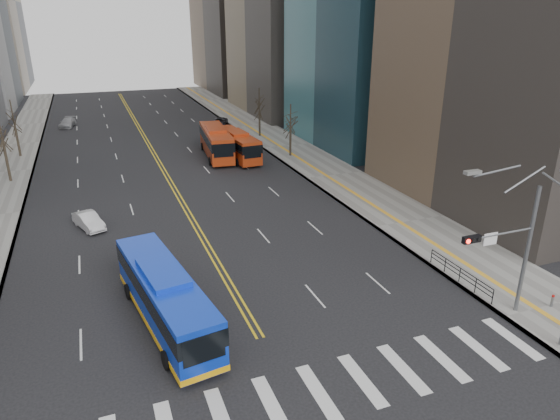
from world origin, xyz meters
The scene contains 16 objects.
ground centered at (0.00, 0.00, 0.00)m, with size 220.00×220.00×0.00m, color black.
sidewalk_right centered at (17.50, 45.00, 0.07)m, with size 7.00×130.00×0.15m, color slate.
sidewalk_left centered at (-16.50, 45.00, 0.07)m, with size 5.00×130.00×0.15m, color slate.
crosswalk centered at (0.00, 0.00, 0.01)m, with size 26.70×4.00×0.01m.
centerline centered at (0.00, 55.00, 0.01)m, with size 0.55×100.00×0.01m.
signal_mast centered at (13.77, 2.00, 4.86)m, with size 5.37×0.37×9.39m.
pedestrian_railing centered at (14.30, 6.00, 0.82)m, with size 0.06×6.06×1.02m.
bollards centered at (16.27, -0.17, 0.55)m, with size 2.87×3.17×0.78m.
street_trees centered at (-7.18, 34.55, 4.87)m, with size 35.20×47.20×7.60m.
blue_bus centered at (-4.57, 8.31, 1.84)m, with size 4.33×12.27×3.50m.
red_bus_near centered at (7.27, 43.32, 2.07)m, with size 3.90×12.02×3.73m.
red_bus_far centered at (9.42, 41.62, 1.93)m, with size 3.28×11.03×3.46m.
car_white centered at (-8.44, 24.72, 0.66)m, with size 1.41×4.03×1.33m, color silver.
car_dark_mid centered at (6.96, 43.10, 0.69)m, with size 1.63×4.05×1.38m, color black.
car_silver centered at (-10.59, 69.64, 0.70)m, with size 1.96×4.82×1.40m, color #929297.
car_dark_far centered at (12.50, 61.66, 0.64)m, with size 2.12×4.59×1.28m, color black.
Camera 1 is at (-7.29, -16.98, 16.63)m, focal length 32.00 mm.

